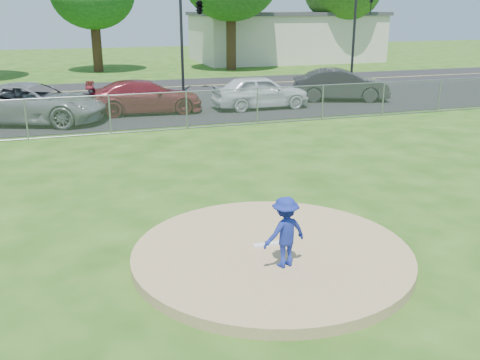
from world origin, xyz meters
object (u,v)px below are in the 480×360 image
(traffic_cone, at_px, (34,113))
(parked_car_charcoal, at_px, (341,85))
(parked_car_gray, at_px, (32,103))
(commercial_building, at_px, (285,36))
(pitcher, at_px, (285,232))
(parked_car_pearl, at_px, (260,92))
(parked_car_darkred, at_px, (145,97))
(traffic_signal_right, at_px, (358,29))
(traffic_signal_center, at_px, (198,9))

(traffic_cone, distance_m, parked_car_charcoal, 15.12)
(parked_car_gray, bearing_deg, traffic_cone, 22.27)
(commercial_building, height_order, parked_car_gray, commercial_building)
(pitcher, bearing_deg, commercial_building, -125.83)
(parked_car_pearl, relative_size, parked_car_charcoal, 0.95)
(commercial_building, relative_size, parked_car_darkred, 3.16)
(traffic_cone, relative_size, parked_car_darkred, 0.15)
(traffic_signal_right, bearing_deg, traffic_cone, -160.79)
(commercial_building, height_order, parked_car_pearl, commercial_building)
(parked_car_darkred, bearing_deg, traffic_signal_right, -63.04)
(parked_car_gray, bearing_deg, parked_car_darkred, -59.20)
(traffic_signal_center, height_order, pitcher, traffic_signal_center)
(traffic_cone, relative_size, parked_car_charcoal, 0.16)
(parked_car_gray, height_order, parked_car_pearl, parked_car_gray)
(traffic_signal_right, relative_size, traffic_cone, 7.06)
(parked_car_gray, height_order, parked_car_darkred, parked_car_gray)
(commercial_building, xyz_separation_m, traffic_cone, (-20.91, -22.67, -1.75))
(parked_car_gray, distance_m, parked_car_charcoal, 15.13)
(parked_car_darkred, relative_size, parked_car_pearl, 1.12)
(traffic_cone, distance_m, parked_car_gray, 0.50)
(commercial_building, bearing_deg, parked_car_darkred, -126.06)
(traffic_signal_center, relative_size, parked_car_pearl, 1.21)
(parked_car_darkred, bearing_deg, traffic_signal_center, -29.69)
(parked_car_pearl, bearing_deg, commercial_building, -25.23)
(pitcher, height_order, parked_car_pearl, parked_car_pearl)
(parked_car_charcoal, bearing_deg, traffic_signal_right, -16.70)
(traffic_signal_center, bearing_deg, pitcher, -99.99)
(traffic_signal_right, height_order, parked_car_charcoal, traffic_signal_right)
(traffic_signal_right, xyz_separation_m, parked_car_charcoal, (-4.06, -5.67, -2.54))
(parked_car_darkred, bearing_deg, parked_car_gray, 103.74)
(parked_car_gray, relative_size, parked_car_darkred, 1.16)
(parked_car_gray, bearing_deg, traffic_signal_right, -49.14)
(traffic_signal_center, height_order, parked_car_gray, traffic_signal_center)
(pitcher, bearing_deg, parked_car_darkred, -103.16)
(traffic_cone, xyz_separation_m, parked_car_charcoal, (15.08, 1.00, 0.41))
(pitcher, xyz_separation_m, traffic_cone, (-4.88, 16.02, -0.45))
(pitcher, xyz_separation_m, parked_car_charcoal, (10.20, 17.01, -0.04))
(traffic_signal_center, bearing_deg, parked_car_charcoal, -42.44)
(parked_car_pearl, bearing_deg, parked_car_gray, 92.01)
(traffic_signal_right, xyz_separation_m, parked_car_darkred, (-14.31, -6.08, -2.60))
(parked_car_darkred, height_order, parked_car_charcoal, parked_car_charcoal)
(traffic_signal_center, xyz_separation_m, parked_car_gray, (-8.87, -6.91, -3.77))
(traffic_signal_right, relative_size, parked_car_pearl, 1.21)
(pitcher, bearing_deg, traffic_cone, -86.38)
(traffic_signal_center, bearing_deg, parked_car_pearl, -77.65)
(commercial_building, relative_size, traffic_signal_right, 2.93)
(traffic_signal_right, relative_size, pitcher, 4.28)
(traffic_signal_center, xyz_separation_m, pitcher, (-4.00, -22.69, -3.76))
(commercial_building, xyz_separation_m, traffic_signal_center, (-12.03, -16.00, 2.45))
(parked_car_gray, relative_size, parked_car_charcoal, 1.23)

